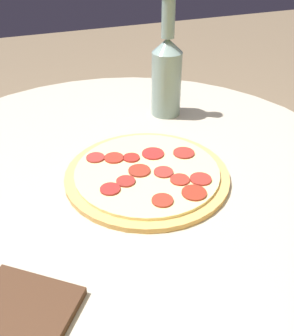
# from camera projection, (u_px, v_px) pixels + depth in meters

# --- Properties ---
(table) EXTENTS (0.95, 0.95, 0.73)m
(table) POSITION_uv_depth(u_px,v_px,m) (127.00, 235.00, 0.84)
(table) COLOR #B2A893
(table) RESTS_ON ground_plane
(pizza) EXTENTS (0.30, 0.30, 0.02)m
(pizza) POSITION_uv_depth(u_px,v_px,m) (147.00, 173.00, 0.69)
(pizza) COLOR tan
(pizza) RESTS_ON table
(beer_bottle) EXTENTS (0.07, 0.07, 0.27)m
(beer_bottle) POSITION_uv_depth(u_px,v_px,m) (167.00, 73.00, 0.86)
(beer_bottle) COLOR gray
(beer_bottle) RESTS_ON table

